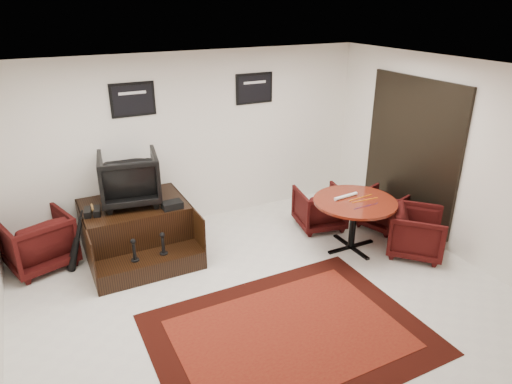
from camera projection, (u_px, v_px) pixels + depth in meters
ground at (265, 295)px, 5.88m from camera, size 6.00×6.00×0.00m
room_shell at (291, 156)px, 5.45m from camera, size 6.02×5.02×2.81m
area_rug at (289, 334)px, 5.18m from camera, size 3.02×2.27×0.01m
shine_podium at (138, 231)px, 6.72m from camera, size 1.49×1.53×0.77m
shine_chair at (129, 176)px, 6.52m from camera, size 0.93×0.88×0.83m
shoes_pair at (92, 212)px, 6.28m from camera, size 0.25×0.28×0.09m
polish_kit at (172, 205)px, 6.48m from camera, size 0.29×0.20×0.10m
umbrella_black at (77, 243)px, 6.28m from camera, size 0.31×0.11×0.82m
umbrella_hooked at (76, 239)px, 6.33m from camera, size 0.33×0.12×0.89m
armchair_side at (37, 239)px, 6.36m from camera, size 1.03×1.00×0.86m
meeting_table at (355, 206)px, 6.71m from camera, size 1.22×1.22×0.80m
table_chair_back at (320, 206)px, 7.49m from camera, size 0.85×0.81×0.75m
table_chair_window at (383, 208)px, 7.50m from camera, size 0.80×0.83×0.69m
table_chair_corner at (418, 230)px, 6.68m from camera, size 1.04×1.03×0.78m
paper_roll at (346, 196)px, 6.75m from camera, size 0.42×0.09×0.05m
table_clutter at (364, 201)px, 6.65m from camera, size 0.57×0.32×0.01m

